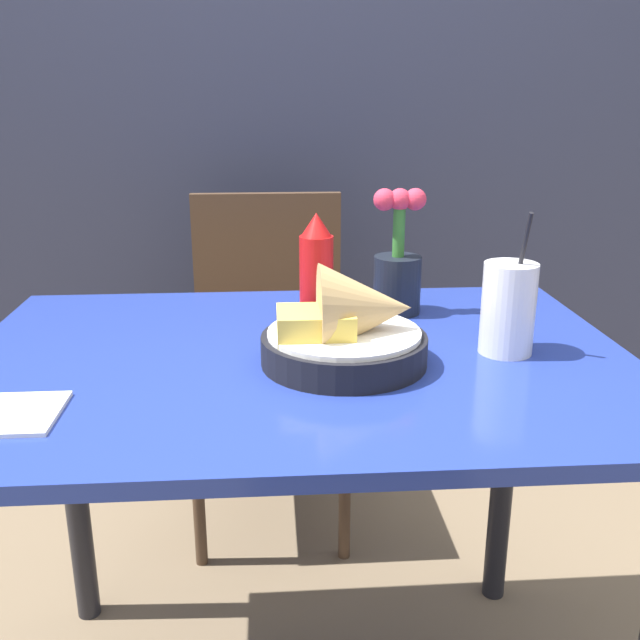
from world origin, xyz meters
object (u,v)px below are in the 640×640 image
(chair_far_window, at_px, (269,329))
(drink_cup, at_px, (508,311))
(food_basket, at_px, (351,330))
(flower_vase, at_px, (398,267))
(ketchup_bottle, at_px, (316,272))

(chair_far_window, relative_size, drink_cup, 3.83)
(food_basket, distance_m, flower_vase, 0.28)
(ketchup_bottle, relative_size, drink_cup, 0.88)
(ketchup_bottle, bearing_deg, drink_cup, -28.25)
(chair_far_window, relative_size, flower_vase, 3.78)
(flower_vase, bearing_deg, chair_far_window, 113.98)
(flower_vase, bearing_deg, ketchup_bottle, -155.62)
(food_basket, height_order, ketchup_bottle, ketchup_bottle)
(ketchup_bottle, distance_m, flower_vase, 0.17)
(ketchup_bottle, xyz_separation_m, flower_vase, (0.16, 0.07, -0.01))
(chair_far_window, distance_m, drink_cup, 0.90)
(drink_cup, bearing_deg, ketchup_bottle, 151.75)
(food_basket, xyz_separation_m, ketchup_bottle, (-0.04, 0.19, 0.04))
(food_basket, bearing_deg, flower_vase, 65.78)
(chair_far_window, bearing_deg, food_basket, -81.01)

